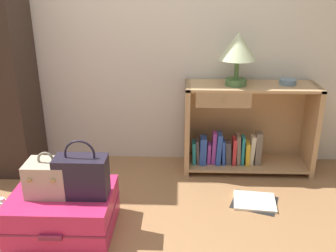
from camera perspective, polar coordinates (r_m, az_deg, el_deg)
The scene contains 9 objects.
back_wall at distance 3.27m, azimuth -4.70°, elevation 16.73°, with size 6.40×0.10×2.60m, color silver.
bookshelf at distance 3.28m, azimuth 11.24°, elevation -0.56°, with size 1.08×0.37×0.76m.
table_lamp at distance 3.05m, azimuth 10.49°, elevation 11.33°, with size 0.29×0.29×0.42m.
bowl at distance 3.23m, azimuth 17.60°, elevation 6.38°, with size 0.14×0.14×0.04m, color slate.
suitcase_large at distance 2.63m, azimuth -15.44°, elevation -12.30°, with size 0.66×0.54×0.28m.
train_case at distance 2.52m, azimuth -17.64°, elevation -7.42°, with size 0.26×0.21×0.29m.
handbag at distance 2.43m, azimuth -12.88°, elevation -7.34°, with size 0.32×0.16×0.38m.
bottle at distance 2.87m, azimuth -23.50°, elevation -11.60°, with size 0.06×0.06×0.18m.
open_book_on_floor at distance 2.94m, azimuth 12.90°, elevation -11.04°, with size 0.39×0.36×0.02m.
Camera 1 is at (0.37, -1.74, 1.56)m, focal length 40.45 mm.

